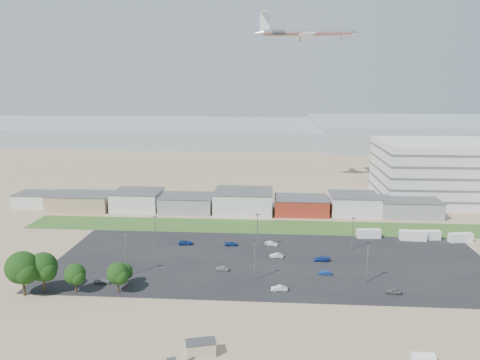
# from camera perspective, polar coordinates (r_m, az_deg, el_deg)

# --- Properties ---
(ground) EXTENTS (700.00, 700.00, 0.00)m
(ground) POSITION_cam_1_polar(r_m,az_deg,el_deg) (114.17, 1.16, -13.50)
(ground) COLOR #947F5E
(ground) RESTS_ON ground
(parking_lot) EXTENTS (120.00, 50.00, 0.01)m
(parking_lot) POSITION_cam_1_polar(r_m,az_deg,el_deg) (132.41, 3.82, -9.85)
(parking_lot) COLOR black
(parking_lot) RESTS_ON ground
(grass_strip) EXTENTS (160.00, 16.00, 0.02)m
(grass_strip) POSITION_cam_1_polar(r_m,az_deg,el_deg) (162.67, 2.13, -5.68)
(grass_strip) COLOR #375520
(grass_strip) RESTS_ON ground
(hills_backdrop) EXTENTS (700.00, 200.00, 9.00)m
(hills_backdrop) POSITION_cam_1_polar(r_m,az_deg,el_deg) (421.90, 8.89, 5.59)
(hills_backdrop) COLOR gray
(hills_backdrop) RESTS_ON ground
(building_row) EXTENTS (170.00, 20.00, 8.00)m
(building_row) POSITION_cam_1_polar(r_m,az_deg,el_deg) (181.14, -3.03, -2.56)
(building_row) COLOR silver
(building_row) RESTS_ON ground
(parking_garage) EXTENTS (80.00, 40.00, 25.00)m
(parking_garage) POSITION_cam_1_polar(r_m,az_deg,el_deg) (218.53, 26.91, 0.93)
(parking_garage) COLOR silver
(parking_garage) RESTS_ON ground
(portable_shed) EXTENTS (6.02, 4.15, 2.76)m
(portable_shed) POSITION_cam_1_polar(r_m,az_deg,el_deg) (90.70, -4.80, -19.74)
(portable_shed) COLOR #BDB08F
(portable_shed) RESTS_ON ground
(storage_tank_nw) EXTENTS (4.11, 2.07, 2.46)m
(storage_tank_nw) POSITION_cam_1_polar(r_m,az_deg,el_deg) (93.76, 21.40, -19.54)
(storage_tank_nw) COLOR silver
(storage_tank_nw) RESTS_ON ground
(box_trailer_a) EXTENTS (7.60, 2.86, 2.80)m
(box_trailer_a) POSITION_cam_1_polar(r_m,az_deg,el_deg) (156.28, 15.41, -6.31)
(box_trailer_a) COLOR silver
(box_trailer_a) RESTS_ON ground
(box_trailer_b) EXTENTS (8.23, 2.98, 3.04)m
(box_trailer_b) POSITION_cam_1_polar(r_m,az_deg,el_deg) (158.23, 20.31, -6.36)
(box_trailer_b) COLOR silver
(box_trailer_b) RESTS_ON ground
(box_trailer_c) EXTENTS (7.85, 3.39, 2.85)m
(box_trailer_c) POSITION_cam_1_polar(r_m,az_deg,el_deg) (160.57, 21.94, -6.25)
(box_trailer_c) COLOR silver
(box_trailer_c) RESTS_ON ground
(box_trailer_d) EXTENTS (7.58, 3.52, 2.74)m
(box_trailer_d) POSITION_cam_1_polar(r_m,az_deg,el_deg) (162.43, 25.29, -6.36)
(box_trailer_d) COLOR silver
(box_trailer_d) RESTS_ON ground
(tree_far_left) EXTENTS (8.08, 8.08, 12.13)m
(tree_far_left) POSITION_cam_1_polar(r_m,az_deg,el_deg) (121.07, -25.00, -10.02)
(tree_far_left) COLOR black
(tree_far_left) RESTS_ON ground
(tree_left) EXTENTS (7.30, 7.30, 10.95)m
(tree_left) POSITION_cam_1_polar(r_m,az_deg,el_deg) (121.56, -22.89, -10.05)
(tree_left) COLOR black
(tree_left) RESTS_ON ground
(tree_mid) EXTENTS (5.34, 5.34, 8.01)m
(tree_mid) POSITION_cam_1_polar(r_m,az_deg,el_deg) (119.03, -19.46, -11.01)
(tree_mid) COLOR black
(tree_mid) RESTS_ON ground
(tree_right) EXTENTS (5.59, 5.59, 8.38)m
(tree_right) POSITION_cam_1_polar(r_m,az_deg,el_deg) (116.10, -14.67, -11.19)
(tree_right) COLOR black
(tree_right) RESTS_ON ground
(tree_near) EXTENTS (4.03, 4.03, 6.05)m
(tree_near) POSITION_cam_1_polar(r_m,az_deg,el_deg) (120.36, -13.85, -10.91)
(tree_near) COLOR black
(tree_near) RESTS_ON ground
(lightpole_front_l) EXTENTS (1.28, 0.53, 10.89)m
(lightpole_front_l) POSITION_cam_1_polar(r_m,az_deg,el_deg) (124.53, -13.66, -8.92)
(lightpole_front_l) COLOR slate
(lightpole_front_l) RESTS_ON ground
(lightpole_front_m) EXTENTS (1.11, 0.46, 9.47)m
(lightpole_front_m) POSITION_cam_1_polar(r_m,az_deg,el_deg) (118.99, 1.81, -9.94)
(lightpole_front_m) COLOR slate
(lightpole_front_m) RESTS_ON ground
(lightpole_front_r) EXTENTS (1.12, 0.47, 9.56)m
(lightpole_front_r) POSITION_cam_1_polar(r_m,az_deg,el_deg) (121.60, 15.25, -9.86)
(lightpole_front_r) COLOR slate
(lightpole_front_r) RESTS_ON ground
(lightpole_back_l) EXTENTS (1.15, 0.48, 9.79)m
(lightpole_back_l) POSITION_cam_1_polar(r_m,az_deg,el_deg) (143.03, -10.27, -6.28)
(lightpole_back_l) COLOR slate
(lightpole_back_l) RESTS_ON ground
(lightpole_back_m) EXTENTS (1.26, 0.53, 10.75)m
(lightpole_back_m) POSITION_cam_1_polar(r_m,az_deg,el_deg) (139.72, 2.13, -6.32)
(lightpole_back_m) COLOR slate
(lightpole_back_m) RESTS_ON ground
(lightpole_back_r) EXTENTS (1.16, 0.48, 9.83)m
(lightpole_back_r) POSITION_cam_1_polar(r_m,az_deg,el_deg) (143.23, 13.56, -6.39)
(lightpole_back_r) COLOR slate
(lightpole_back_r) RESTS_ON ground
(airliner) EXTENTS (48.61, 34.63, 13.82)m
(airliner) POSITION_cam_1_polar(r_m,az_deg,el_deg) (215.71, 8.21, 17.30)
(airliner) COLOR silver
(parked_car_1) EXTENTS (3.33, 1.24, 1.09)m
(parked_car_1) POSITION_cam_1_polar(r_m,az_deg,el_deg) (125.36, 10.35, -11.04)
(parked_car_1) COLOR navy
(parked_car_1) RESTS_ON ground
(parked_car_2) EXTENTS (3.83, 1.95, 1.25)m
(parked_car_2) POSITION_cam_1_polar(r_m,az_deg,el_deg) (118.81, 18.15, -12.74)
(parked_car_2) COLOR #595B5E
(parked_car_2) RESTS_ON ground
(parked_car_4) EXTENTS (3.59, 1.56, 1.15)m
(parked_car_4) POSITION_cam_1_polar(r_m,az_deg,el_deg) (125.94, -2.17, -10.72)
(parked_car_4) COLOR #595B5E
(parked_car_4) RESTS_ON ground
(parked_car_6) EXTENTS (4.13, 1.88, 1.17)m
(parked_car_6) POSITION_cam_1_polar(r_m,az_deg,el_deg) (143.95, -1.06, -7.78)
(parked_car_6) COLOR navy
(parked_car_6) RESTS_ON ground
(parked_car_7) EXTENTS (3.93, 1.52, 1.28)m
(parked_car_7) POSITION_cam_1_polar(r_m,az_deg,el_deg) (134.94, 4.47, -9.15)
(parked_car_7) COLOR silver
(parked_car_7) RESTS_ON ground
(parked_car_9) EXTENTS (4.71, 2.64, 1.25)m
(parked_car_9) POSITION_cam_1_polar(r_m,az_deg,el_deg) (145.82, -6.63, -7.58)
(parked_car_9) COLOR navy
(parked_car_9) RESTS_ON ground
(parked_car_10) EXTENTS (4.37, 1.91, 1.25)m
(parked_car_10) POSITION_cam_1_polar(r_m,az_deg,el_deg) (123.24, -16.37, -11.71)
(parked_car_10) COLOR #A5A5AA
(parked_car_10) RESTS_ON ground
(parked_car_11) EXTENTS (4.09, 1.76, 1.31)m
(parked_car_11) POSITION_cam_1_polar(r_m,az_deg,el_deg) (144.34, 3.86, -7.72)
(parked_car_11) COLOR silver
(parked_car_11) RESTS_ON ground
(parked_car_12) EXTENTS (4.53, 1.88, 1.31)m
(parked_car_12) POSITION_cam_1_polar(r_m,az_deg,el_deg) (134.06, 9.88, -9.43)
(parked_car_12) COLOR navy
(parked_car_12) RESTS_ON ground
(parked_car_13) EXTENTS (4.03, 1.69, 1.30)m
(parked_car_13) POSITION_cam_1_polar(r_m,az_deg,el_deg) (114.96, 4.81, -13.00)
(parked_car_13) COLOR silver
(parked_car_13) RESTS_ON ground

